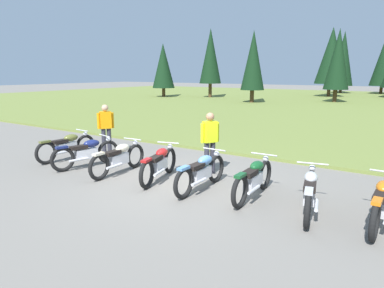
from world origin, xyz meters
The scene contains 12 objects.
ground_plane centered at (0.00, 0.00, 0.00)m, with size 140.00×140.00×0.00m, color slate.
grass_moorland centered at (0.00, 25.43, 0.05)m, with size 80.00×44.00×0.10m, color olive.
motorcycle_olive centered at (-4.34, 0.03, 0.44)m, with size 0.62×2.10×0.88m.
motorcycle_navy centered at (-3.11, -0.22, 0.44)m, with size 0.76×2.06×0.88m.
motorcycle_cream centered at (-1.87, -0.18, 0.44)m, with size 0.62×2.10×0.88m.
motorcycle_red centered at (-0.59, -0.02, 0.44)m, with size 0.76×2.06×0.88m.
motorcycle_sky_blue centered at (0.70, -0.07, 0.44)m, with size 0.62×2.10×0.88m.
motorcycle_british_green centered at (1.93, 0.11, 0.44)m, with size 0.62×2.10×0.88m.
motorcycle_silver centered at (3.19, -0.09, 0.44)m, with size 0.73×2.07×0.88m.
motorcycle_orange centered at (4.41, 0.04, 0.44)m, with size 0.62×2.10×0.88m.
rider_checking_bike centered at (0.20, 1.16, 0.95)m, with size 0.37×0.49×1.67m.
rider_with_back_turned centered at (-3.86, 1.25, 0.95)m, with size 0.38×0.48×1.67m.
Camera 1 is at (4.77, -6.64, 2.70)m, focal length 32.24 mm.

